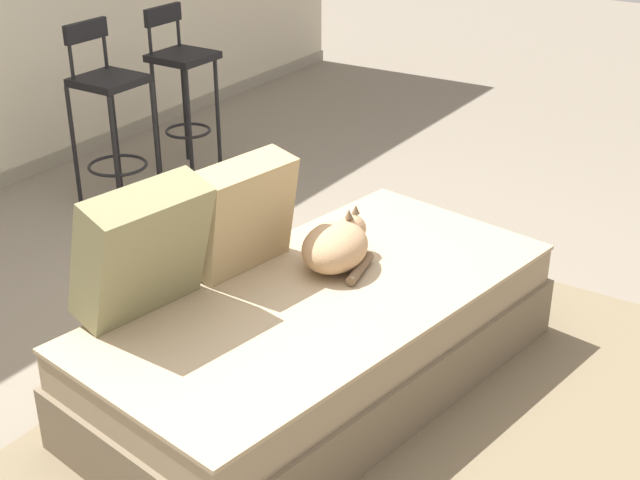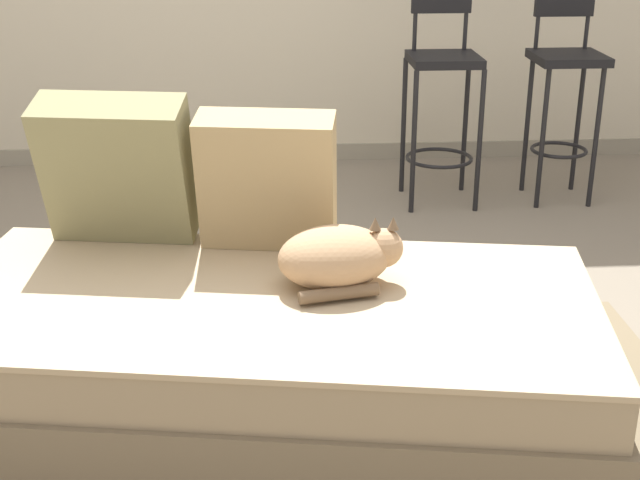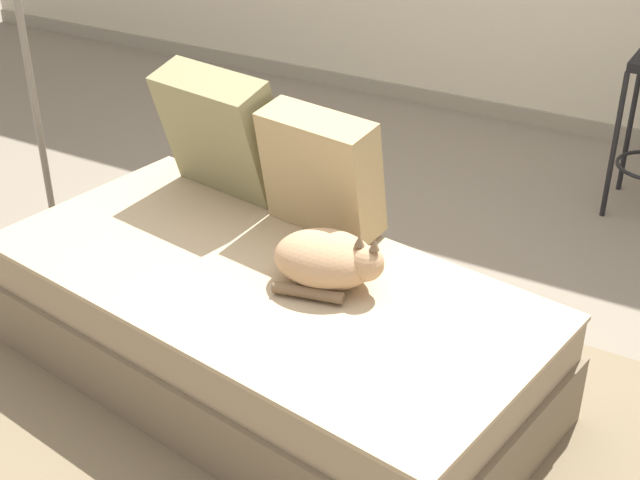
# 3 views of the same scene
# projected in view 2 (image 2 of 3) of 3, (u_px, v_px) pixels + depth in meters

# --- Properties ---
(ground_plane) EXTENTS (16.00, 16.00, 0.00)m
(ground_plane) POSITION_uv_depth(u_px,v_px,m) (269.00, 353.00, 2.95)
(ground_plane) COLOR slate
(ground_plane) RESTS_ON ground
(wall_baseboard_trim) EXTENTS (8.00, 0.02, 0.09)m
(wall_baseboard_trim) POSITION_uv_depth(u_px,v_px,m) (264.00, 153.00, 4.96)
(wall_baseboard_trim) COLOR gray
(wall_baseboard_trim) RESTS_ON ground
(couch) EXTENTS (1.95, 1.18, 0.40)m
(couch) POSITION_uv_depth(u_px,v_px,m) (269.00, 359.00, 2.50)
(couch) COLOR #766750
(couch) RESTS_ON ground
(throw_pillow_corner) EXTENTS (0.49, 0.35, 0.47)m
(throw_pillow_corner) POSITION_uv_depth(u_px,v_px,m) (119.00, 169.00, 2.71)
(throw_pillow_corner) COLOR #847F56
(throw_pillow_corner) RESTS_ON couch
(throw_pillow_middle) EXTENTS (0.44, 0.27, 0.43)m
(throw_pillow_middle) POSITION_uv_depth(u_px,v_px,m) (268.00, 180.00, 2.68)
(throw_pillow_middle) COLOR tan
(throw_pillow_middle) RESTS_ON couch
(cat) EXTENTS (0.37, 0.30, 0.20)m
(cat) POSITION_uv_depth(u_px,v_px,m) (340.00, 257.00, 2.46)
(cat) COLOR tan
(cat) RESTS_ON couch
(bar_stool_near_window) EXTENTS (0.33, 0.33, 0.98)m
(bar_stool_near_window) POSITION_uv_depth(u_px,v_px,m) (443.00, 89.00, 4.17)
(bar_stool_near_window) COLOR black
(bar_stool_near_window) RESTS_ON ground
(bar_stool_by_doorway) EXTENTS (0.32, 0.32, 0.96)m
(bar_stool_by_doorway) POSITION_uv_depth(u_px,v_px,m) (565.00, 82.00, 4.20)
(bar_stool_by_doorway) COLOR black
(bar_stool_by_doorway) RESTS_ON ground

